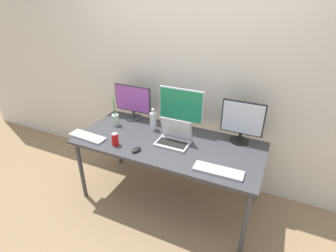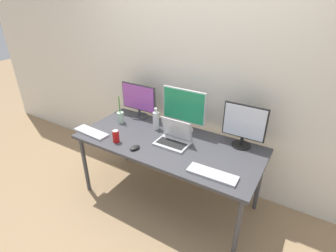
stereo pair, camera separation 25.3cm
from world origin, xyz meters
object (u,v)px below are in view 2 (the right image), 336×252
(monitor_center, at_px, (184,109))
(keyboard_main, at_px, (91,132))
(keyboard_aux, at_px, (212,174))
(work_desk, at_px, (168,147))
(mouse_by_keyboard, at_px, (135,148))
(monitor_left, at_px, (139,100))
(laptop_silver, at_px, (174,138))
(water_bottle, at_px, (156,119))
(soda_can_near_keyboard, at_px, (116,136))
(monitor_right, at_px, (244,125))
(bamboo_vase, at_px, (120,117))

(monitor_center, xyz_separation_m, keyboard_main, (-0.80, -0.56, -0.24))
(monitor_center, relative_size, keyboard_aux, 1.16)
(work_desk, height_order, mouse_by_keyboard, mouse_by_keyboard)
(monitor_left, relative_size, monitor_center, 0.94)
(work_desk, xyz_separation_m, monitor_center, (0.01, 0.30, 0.31))
(monitor_center, bearing_deg, mouse_by_keyboard, -110.40)
(keyboard_main, xyz_separation_m, keyboard_aux, (1.37, 0.00, 0.00))
(laptop_silver, xyz_separation_m, water_bottle, (-0.32, 0.16, 0.05))
(monitor_left, relative_size, soda_can_near_keyboard, 3.61)
(work_desk, relative_size, monitor_center, 3.85)
(monitor_left, xyz_separation_m, monitor_right, (1.24, -0.01, 0.01))
(monitor_right, bearing_deg, water_bottle, -171.61)
(mouse_by_keyboard, bearing_deg, bamboo_vase, 156.17)
(monitor_right, xyz_separation_m, bamboo_vase, (-1.33, -0.22, -0.16))
(mouse_by_keyboard, xyz_separation_m, water_bottle, (-0.06, 0.45, 0.10))
(monitor_right, distance_m, laptop_silver, 0.68)
(keyboard_main, distance_m, water_bottle, 0.70)
(mouse_by_keyboard, bearing_deg, keyboard_aux, 14.43)
(monitor_center, distance_m, bamboo_vase, 0.75)
(soda_can_near_keyboard, bearing_deg, water_bottle, 66.82)
(keyboard_aux, bearing_deg, laptop_silver, 150.68)
(monitor_left, distance_m, mouse_by_keyboard, 0.74)
(work_desk, distance_m, soda_can_near_keyboard, 0.53)
(keyboard_aux, height_order, bamboo_vase, bamboo_vase)
(keyboard_aux, bearing_deg, mouse_by_keyboard, 179.57)
(monitor_left, bearing_deg, keyboard_main, -108.73)
(monitor_left, relative_size, keyboard_aux, 1.09)
(monitor_left, distance_m, bamboo_vase, 0.29)
(mouse_by_keyboard, bearing_deg, keyboard_main, -167.75)
(laptop_silver, bearing_deg, monitor_center, 99.59)
(laptop_silver, bearing_deg, water_bottle, 153.12)
(work_desk, bearing_deg, keyboard_main, -161.41)
(work_desk, xyz_separation_m, water_bottle, (-0.26, 0.17, 0.17))
(monitor_center, bearing_deg, monitor_right, 1.13)
(keyboard_main, relative_size, mouse_by_keyboard, 3.80)
(keyboard_aux, xyz_separation_m, soda_can_near_keyboard, (-1.03, -0.00, 0.05))
(monitor_right, bearing_deg, soda_can_near_keyboard, -152.37)
(work_desk, xyz_separation_m, monitor_right, (0.65, 0.31, 0.28))
(monitor_right, relative_size, keyboard_main, 1.05)
(monitor_left, bearing_deg, bamboo_vase, -112.81)
(monitor_center, xyz_separation_m, water_bottle, (-0.27, -0.12, -0.14))
(keyboard_main, bearing_deg, soda_can_near_keyboard, 4.41)
(work_desk, bearing_deg, water_bottle, 145.84)
(monitor_left, bearing_deg, work_desk, -28.53)
(mouse_by_keyboard, distance_m, soda_can_near_keyboard, 0.25)
(bamboo_vase, bearing_deg, keyboard_main, -106.00)
(keyboard_aux, distance_m, soda_can_near_keyboard, 1.03)
(work_desk, height_order, keyboard_main, keyboard_main)
(mouse_by_keyboard, height_order, bamboo_vase, bamboo_vase)
(work_desk, xyz_separation_m, laptop_silver, (0.06, 0.01, 0.11))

